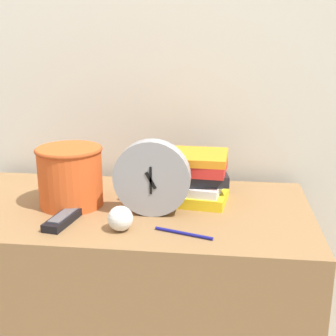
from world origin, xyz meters
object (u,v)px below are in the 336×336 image
Objects in this scene: basket at (70,175)px; crumpled_paper_ball at (120,218)px; desk_clock at (152,178)px; book_stack at (185,176)px; tv_remote at (65,217)px; pen at (184,233)px.

basket reaches higher than crumpled_paper_ball.
desk_clock reaches higher than crumpled_paper_ball.
desk_clock is at bearing -121.15° from book_stack.
tv_remote is at bearing -161.22° from desk_clock.
crumpled_paper_ball is (0.18, -0.16, -0.06)m from basket.
pen is at bearing -85.85° from book_stack.
crumpled_paper_ball is 0.43× the size of pen.
desk_clock is 1.10× the size of basket.
desk_clock is at bearing 61.20° from crumpled_paper_ball.
pen is (0.16, -0.01, -0.03)m from crumpled_paper_ball.
crumpled_paper_ball is at bearing -14.10° from tv_remote.
basket is (-0.24, 0.04, -0.01)m from desk_clock.
book_stack is at bearing 34.46° from tv_remote.
desk_clock reaches higher than book_stack.
desk_clock is 0.25m from tv_remote.
crumpled_paper_ball is at bearing 177.04° from pen.
basket is 0.38m from pen.
book_stack is 1.51× the size of tv_remote.
book_stack is 1.77× the size of pen.
desk_clock reaches higher than pen.
crumpled_paper_ball is (-0.14, -0.24, -0.04)m from book_stack.
tv_remote is (-0.30, -0.20, -0.06)m from book_stack.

